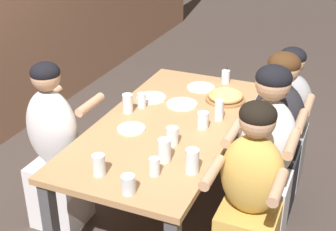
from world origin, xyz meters
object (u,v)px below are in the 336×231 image
object	(u,v)px
empty_plate_a	(151,98)
diner_near_right	(284,123)
cocktail_glass_blue	(226,77)
drinking_glass_b	(164,152)
drinking_glass_f	(154,168)
diner_near_midright	(275,141)
drinking_glass_d	(142,101)
drinking_glass_j	(219,111)
empty_plate_b	(131,129)
drinking_glass_a	(192,163)
drinking_glass_h	(128,104)
pizza_board_main	(226,97)
drinking_glass_g	(203,121)
empty_plate_c	(201,87)
diner_near_midleft	(250,202)
diner_far_midleft	(56,155)
empty_plate_d	(182,104)
drinking_glass_e	(128,184)
drinking_glass_c	(99,165)
drinking_glass_i	(172,137)
diner_near_center	(265,164)

from	to	relation	value
empty_plate_a	diner_near_right	size ratio (longest dim) A/B	0.20
cocktail_glass_blue	drinking_glass_b	bearing A→B (deg)	-179.46
drinking_glass_f	diner_near_midright	bearing A→B (deg)	-26.95
drinking_glass_d	drinking_glass_j	bearing A→B (deg)	-87.83
empty_plate_b	drinking_glass_f	xyz separation A→B (m)	(-0.42, -0.35, 0.04)
drinking_glass_a	drinking_glass_h	world-z (taller)	drinking_glass_a
pizza_board_main	drinking_glass_g	size ratio (longest dim) A/B	2.63
drinking_glass_g	cocktail_glass_blue	bearing A→B (deg)	5.96
pizza_board_main	diner_near_midright	distance (m)	0.48
empty_plate_c	diner_near_midleft	world-z (taller)	diner_near_midleft
diner_far_midleft	diner_near_right	size ratio (longest dim) A/B	1.07
empty_plate_d	drinking_glass_e	bearing A→B (deg)	-173.11
diner_far_midleft	drinking_glass_a	bearing A→B (deg)	-7.43
empty_plate_d	diner_far_midleft	size ratio (longest dim) A/B	0.18
empty_plate_c	drinking_glass_a	distance (m)	1.19
drinking_glass_a	diner_near_right	bearing A→B (deg)	-13.87
drinking_glass_d	diner_near_right	distance (m)	1.14
diner_near_midleft	diner_near_midright	bearing A→B (deg)	-90.00
diner_near_midleft	drinking_glass_c	bearing A→B (deg)	24.64
drinking_glass_b	drinking_glass_h	world-z (taller)	drinking_glass_b
drinking_glass_f	drinking_glass_e	bearing A→B (deg)	165.45
drinking_glass_g	drinking_glass_i	world-z (taller)	same
drinking_glass_a	drinking_glass_c	distance (m)	0.51
drinking_glass_g	diner_far_midleft	world-z (taller)	diner_far_midleft
empty_plate_c	diner_near_midleft	xyz separation A→B (m)	(-1.00, -0.65, -0.22)
drinking_glass_e	drinking_glass_f	distance (m)	0.21
diner_near_right	empty_plate_b	bearing A→B (deg)	47.93
empty_plate_b	drinking_glass_j	bearing A→B (deg)	-53.64
drinking_glass_c	drinking_glass_g	bearing A→B (deg)	-25.05
cocktail_glass_blue	drinking_glass_a	xyz separation A→B (m)	(-1.31, -0.20, 0.01)
empty_plate_a	drinking_glass_b	bearing A→B (deg)	-150.51
drinking_glass_h	diner_near_midleft	distance (m)	1.09
drinking_glass_a	drinking_glass_e	xyz separation A→B (m)	(-0.31, 0.23, -0.01)
diner_near_midleft	diner_near_center	bearing A→B (deg)	-90.00
empty_plate_c	diner_near_center	size ratio (longest dim) A/B	0.17
drinking_glass_i	empty_plate_b	bearing A→B (deg)	77.88
diner_near_right	drinking_glass_d	bearing A→B (deg)	32.97
drinking_glass_i	diner_near_midleft	xyz separation A→B (m)	(-0.11, -0.53, -0.26)
drinking_glass_a	diner_far_midleft	bearing A→B (deg)	82.57
diner_near_center	diner_near_right	xyz separation A→B (m)	(0.74, -0.00, -0.07)
empty_plate_d	drinking_glass_b	world-z (taller)	drinking_glass_b
drinking_glass_a	drinking_glass_b	size ratio (longest dim) A/B	1.02
empty_plate_a	drinking_glass_h	size ratio (longest dim) A/B	1.65
diner_near_midright	drinking_glass_a	bearing A→B (deg)	70.27
cocktail_glass_blue	drinking_glass_e	size ratio (longest dim) A/B	1.26
drinking_glass_a	diner_near_midright	world-z (taller)	diner_near_midright
empty_plate_c	drinking_glass_j	world-z (taller)	drinking_glass_j
cocktail_glass_blue	diner_near_right	size ratio (longest dim) A/B	0.12
drinking_glass_e	drinking_glass_h	bearing A→B (deg)	27.34
pizza_board_main	drinking_glass_a	distance (m)	0.99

